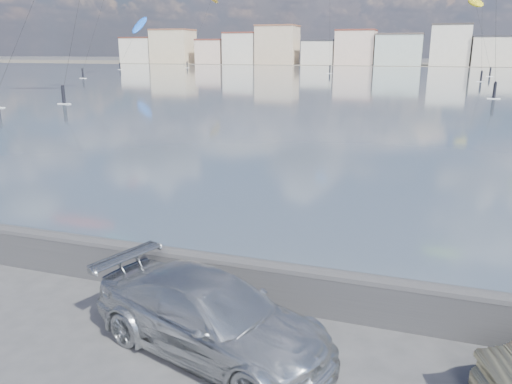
# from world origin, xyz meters

# --- Properties ---
(ground) EXTENTS (700.00, 700.00, 0.00)m
(ground) POSITION_xyz_m (0.00, 0.00, 0.00)
(ground) COLOR #333335
(ground) RESTS_ON ground
(bay_water) EXTENTS (500.00, 177.00, 0.00)m
(bay_water) POSITION_xyz_m (0.00, 91.50, 0.01)
(bay_water) COLOR #415661
(bay_water) RESTS_ON ground
(far_shore_strip) EXTENTS (500.00, 60.00, 0.00)m
(far_shore_strip) POSITION_xyz_m (0.00, 200.00, 0.01)
(far_shore_strip) COLOR #4C473D
(far_shore_strip) RESTS_ON ground
(seawall) EXTENTS (400.00, 0.36, 1.08)m
(seawall) POSITION_xyz_m (0.00, 2.70, 0.58)
(seawall) COLOR #28282B
(seawall) RESTS_ON ground
(far_buildings) EXTENTS (240.79, 13.26, 14.60)m
(far_buildings) POSITION_xyz_m (1.31, 186.00, 6.03)
(far_buildings) COLOR beige
(far_buildings) RESTS_ON ground
(car_silver) EXTENTS (5.32, 3.40, 1.44)m
(car_silver) POSITION_xyz_m (1.22, 0.75, 0.72)
(car_silver) COLOR #BABEC3
(car_silver) RESTS_ON ground
(kitesurfer_5) EXTENTS (4.02, 16.46, 15.59)m
(kitesurfer_5) POSITION_xyz_m (-78.17, 130.35, 12.45)
(kitesurfer_5) COLOR blue
(kitesurfer_5) RESTS_ON ground
(kitesurfer_11) EXTENTS (6.54, 13.78, 17.06)m
(kitesurfer_11) POSITION_xyz_m (13.20, 119.11, 15.25)
(kitesurfer_11) COLOR yellow
(kitesurfer_11) RESTS_ON ground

